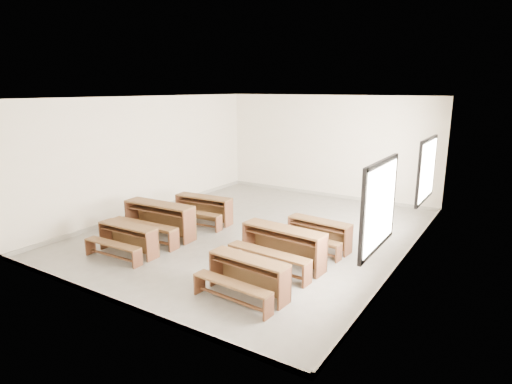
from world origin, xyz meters
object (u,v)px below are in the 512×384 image
Objects in this scene: desk_set_0 at (127,237)px; desk_set_2 at (203,207)px; desk_set_3 at (247,274)px; desk_set_1 at (158,218)px; desk_set_4 at (282,244)px; desk_set_5 at (318,232)px.

desk_set_0 is 2.55m from desk_set_2.
desk_set_1 is at bearing 162.54° from desk_set_3.
desk_set_4 is (3.08, -1.35, 0.05)m from desk_set_2.
desk_set_0 is at bearing -138.46° from desk_set_5.
desk_set_1 reaches higher than desk_set_0.
desk_set_5 is at bearing 17.67° from desk_set_1.
desk_set_4 is (-0.11, 1.39, 0.07)m from desk_set_3.
desk_set_4 reaches higher than desk_set_2.
desk_set_4 reaches higher than desk_set_3.
desk_set_4 reaches higher than desk_set_0.
desk_set_0 is at bearing -82.04° from desk_set_1.
desk_set_3 is 2.63m from desk_set_5.
desk_set_4 is at bearing 19.62° from desk_set_0.
desk_set_2 is 3.30m from desk_set_5.
desk_set_2 is at bearing 160.07° from desk_set_4.
desk_set_1 is at bearing -154.66° from desk_set_5.
desk_set_1 is at bearing -102.13° from desk_set_2.
desk_set_3 is 1.03× the size of desk_set_5.
desk_set_0 is 4.07m from desk_set_5.
desk_set_0 is at bearing -94.06° from desk_set_2.
desk_set_1 is 1.04× the size of desk_set_4.
desk_set_3 reaches higher than desk_set_0.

